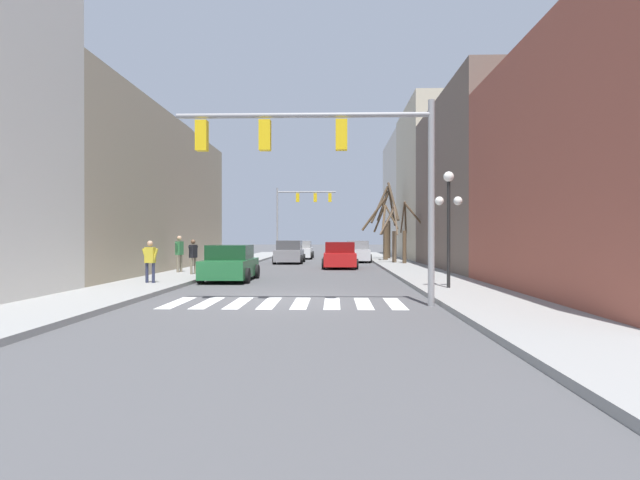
{
  "coord_description": "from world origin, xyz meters",
  "views": [
    {
      "loc": [
        1.41,
        -14.88,
        1.89
      ],
      "look_at": [
        0.26,
        25.7,
        1.69
      ],
      "focal_mm": 28.0,
      "sensor_mm": 36.0,
      "label": 1
    }
  ],
  "objects_px": {
    "car_driving_away_lane": "(340,256)",
    "street_tree_right_mid": "(383,231)",
    "car_driving_toward_lane": "(290,253)",
    "car_parked_right_near": "(230,264)",
    "traffic_signal_far": "(298,206)",
    "car_at_intersection": "(302,250)",
    "street_tree_left_mid": "(387,221)",
    "traffic_signal_near": "(332,153)",
    "pedestrian_waiting_at_curb": "(179,251)",
    "car_parked_right_far": "(358,252)",
    "pedestrian_on_left_sidewalk": "(193,254)",
    "street_tree_left_far": "(406,235)",
    "street_lamp_right_corner": "(449,205)",
    "pedestrian_near_right_corner": "(150,258)",
    "street_tree_right_near": "(393,237)"
  },
  "relations": [
    {
      "from": "car_driving_away_lane",
      "to": "street_tree_right_mid",
      "type": "bearing_deg",
      "value": -22.92
    },
    {
      "from": "car_driving_away_lane",
      "to": "car_driving_toward_lane",
      "type": "bearing_deg",
      "value": 32.36
    },
    {
      "from": "traffic_signal_far",
      "to": "pedestrian_near_right_corner",
      "type": "distance_m",
      "value": 29.5
    },
    {
      "from": "car_driving_toward_lane",
      "to": "car_parked_right_near",
      "type": "distance_m",
      "value": 15.12
    },
    {
      "from": "car_parked_right_far",
      "to": "street_tree_right_mid",
      "type": "relative_size",
      "value": 0.88
    },
    {
      "from": "traffic_signal_far",
      "to": "street_tree_left_mid",
      "type": "bearing_deg",
      "value": -37.38
    },
    {
      "from": "street_tree_right_near",
      "to": "street_tree_left_mid",
      "type": "xyz_separation_m",
      "value": [
        0.36,
        6.79,
        1.33
      ]
    },
    {
      "from": "traffic_signal_far",
      "to": "street_lamp_right_corner",
      "type": "xyz_separation_m",
      "value": [
        7.45,
        -30.58,
        -1.89
      ]
    },
    {
      "from": "traffic_signal_far",
      "to": "pedestrian_waiting_at_curb",
      "type": "height_order",
      "value": "traffic_signal_far"
    },
    {
      "from": "car_parked_right_far",
      "to": "street_tree_right_mid",
      "type": "height_order",
      "value": "street_tree_right_mid"
    },
    {
      "from": "car_parked_right_near",
      "to": "pedestrian_near_right_corner",
      "type": "relative_size",
      "value": 2.54
    },
    {
      "from": "car_at_intersection",
      "to": "car_parked_right_near",
      "type": "xyz_separation_m",
      "value": [
        -1.66,
        -22.8,
        -0.01
      ]
    },
    {
      "from": "car_parked_right_near",
      "to": "pedestrian_on_left_sidewalk",
      "type": "distance_m",
      "value": 2.87
    },
    {
      "from": "pedestrian_on_left_sidewalk",
      "to": "car_at_intersection",
      "type": "bearing_deg",
      "value": 9.57
    },
    {
      "from": "car_driving_away_lane",
      "to": "street_tree_left_mid",
      "type": "height_order",
      "value": "street_tree_left_mid"
    },
    {
      "from": "pedestrian_on_left_sidewalk",
      "to": "pedestrian_waiting_at_curb",
      "type": "bearing_deg",
      "value": 58.23
    },
    {
      "from": "car_parked_right_near",
      "to": "pedestrian_waiting_at_curb",
      "type": "relative_size",
      "value": 2.25
    },
    {
      "from": "pedestrian_on_left_sidewalk",
      "to": "street_tree_left_mid",
      "type": "bearing_deg",
      "value": -11.35
    },
    {
      "from": "traffic_signal_far",
      "to": "car_parked_right_near",
      "type": "height_order",
      "value": "traffic_signal_far"
    },
    {
      "from": "traffic_signal_far",
      "to": "pedestrian_near_right_corner",
      "type": "xyz_separation_m",
      "value": [
        -3.62,
        -29.03,
        -3.8
      ]
    },
    {
      "from": "street_tree_right_near",
      "to": "pedestrian_near_right_corner",
      "type": "bearing_deg",
      "value": -124.68
    },
    {
      "from": "car_at_intersection",
      "to": "pedestrian_near_right_corner",
      "type": "bearing_deg",
      "value": -9.35
    },
    {
      "from": "car_parked_right_near",
      "to": "street_tree_right_mid",
      "type": "height_order",
      "value": "street_tree_right_mid"
    },
    {
      "from": "car_parked_right_far",
      "to": "car_driving_away_lane",
      "type": "xyz_separation_m",
      "value": [
        -1.47,
        -7.59,
        -0.01
      ]
    },
    {
      "from": "pedestrian_on_left_sidewalk",
      "to": "pedestrian_near_right_corner",
      "type": "distance_m",
      "value": 4.57
    },
    {
      "from": "street_tree_left_far",
      "to": "traffic_signal_far",
      "type": "bearing_deg",
      "value": 121.18
    },
    {
      "from": "traffic_signal_near",
      "to": "traffic_signal_far",
      "type": "distance_m",
      "value": 34.39
    },
    {
      "from": "pedestrian_waiting_at_curb",
      "to": "street_tree_right_near",
      "type": "distance_m",
      "value": 15.73
    },
    {
      "from": "street_lamp_right_corner",
      "to": "street_tree_left_mid",
      "type": "xyz_separation_m",
      "value": [
        0.49,
        24.52,
        0.23
      ]
    },
    {
      "from": "pedestrian_near_right_corner",
      "to": "street_tree_left_far",
      "type": "bearing_deg",
      "value": 63.83
    },
    {
      "from": "street_tree_right_near",
      "to": "car_driving_toward_lane",
      "type": "bearing_deg",
      "value": 167.89
    },
    {
      "from": "street_tree_right_mid",
      "to": "street_tree_left_far",
      "type": "bearing_deg",
      "value": -78.17
    },
    {
      "from": "traffic_signal_far",
      "to": "pedestrian_on_left_sidewalk",
      "type": "xyz_separation_m",
      "value": [
        -3.25,
        -24.48,
        -3.79
      ]
    },
    {
      "from": "car_parked_right_far",
      "to": "car_driving_away_lane",
      "type": "relative_size",
      "value": 0.94
    },
    {
      "from": "traffic_signal_near",
      "to": "car_driving_away_lane",
      "type": "xyz_separation_m",
      "value": [
        0.41,
        17.21,
        -3.48
      ]
    },
    {
      "from": "pedestrian_near_right_corner",
      "to": "car_parked_right_far",
      "type": "bearing_deg",
      "value": 77.82
    },
    {
      "from": "car_driving_away_lane",
      "to": "pedestrian_on_left_sidewalk",
      "type": "distance_m",
      "value": 10.29
    },
    {
      "from": "pedestrian_near_right_corner",
      "to": "car_at_intersection",
      "type": "bearing_deg",
      "value": 92.89
    },
    {
      "from": "car_at_intersection",
      "to": "traffic_signal_near",
      "type": "bearing_deg",
      "value": 5.26
    },
    {
      "from": "street_lamp_right_corner",
      "to": "street_tree_right_mid",
      "type": "height_order",
      "value": "street_tree_right_mid"
    },
    {
      "from": "traffic_signal_far",
      "to": "street_tree_left_mid",
      "type": "xyz_separation_m",
      "value": [
        7.93,
        -6.06,
        -1.66
      ]
    },
    {
      "from": "pedestrian_waiting_at_curb",
      "to": "car_driving_away_lane",
      "type": "bearing_deg",
      "value": 138.72
    },
    {
      "from": "car_parked_right_near",
      "to": "street_tree_left_mid",
      "type": "height_order",
      "value": "street_tree_left_mid"
    },
    {
      "from": "street_lamp_right_corner",
      "to": "car_parked_right_near",
      "type": "relative_size",
      "value": 0.98
    },
    {
      "from": "car_at_intersection",
      "to": "traffic_signal_far",
      "type": "bearing_deg",
      "value": -170.75
    },
    {
      "from": "street_lamp_right_corner",
      "to": "street_tree_left_far",
      "type": "xyz_separation_m",
      "value": [
        0.95,
        16.7,
        -0.95
      ]
    },
    {
      "from": "pedestrian_waiting_at_curb",
      "to": "street_tree_right_mid",
      "type": "relative_size",
      "value": 0.38
    },
    {
      "from": "car_driving_toward_lane",
      "to": "pedestrian_near_right_corner",
      "type": "relative_size",
      "value": 2.92
    },
    {
      "from": "traffic_signal_far",
      "to": "car_driving_away_lane",
      "type": "bearing_deg",
      "value": -77.36
    },
    {
      "from": "pedestrian_on_left_sidewalk",
      "to": "street_tree_right_near",
      "type": "bearing_deg",
      "value": -23.03
    }
  ]
}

